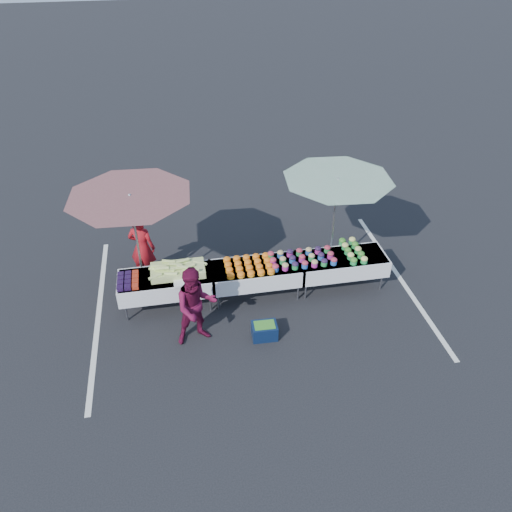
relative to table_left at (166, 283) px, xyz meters
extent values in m
plane|color=black|center=(1.80, 0.00, -0.58)|extent=(80.00, 80.00, 0.00)
cube|color=silver|center=(-1.40, 0.00, -0.58)|extent=(0.10, 5.00, 0.00)
cube|color=silver|center=(5.00, 0.00, -0.58)|extent=(0.10, 5.00, 0.00)
cube|color=white|center=(0.00, 0.00, 0.15)|extent=(1.80, 0.75, 0.04)
cube|color=white|center=(0.00, 0.00, -0.01)|extent=(1.86, 0.81, 0.36)
cylinder|color=slate|center=(-0.82, -0.29, -0.39)|extent=(0.04, 0.04, 0.39)
cylinder|color=slate|center=(-0.82, 0.29, -0.39)|extent=(0.04, 0.04, 0.39)
cylinder|color=slate|center=(0.82, -0.29, -0.39)|extent=(0.04, 0.04, 0.39)
cylinder|color=slate|center=(0.82, 0.29, -0.39)|extent=(0.04, 0.04, 0.39)
cube|color=white|center=(1.80, 0.00, 0.15)|extent=(1.80, 0.75, 0.04)
cube|color=white|center=(1.80, 0.00, -0.01)|extent=(1.86, 0.81, 0.36)
cylinder|color=slate|center=(0.98, -0.29, -0.39)|extent=(0.04, 0.04, 0.39)
cylinder|color=slate|center=(0.98, 0.29, -0.39)|extent=(0.04, 0.04, 0.39)
cylinder|color=slate|center=(2.62, -0.29, -0.39)|extent=(0.04, 0.04, 0.39)
cylinder|color=slate|center=(2.62, 0.29, -0.39)|extent=(0.04, 0.04, 0.39)
cube|color=white|center=(3.60, 0.00, 0.15)|extent=(1.80, 0.75, 0.04)
cube|color=white|center=(3.60, 0.00, -0.01)|extent=(1.86, 0.81, 0.36)
cylinder|color=slate|center=(2.78, -0.29, -0.39)|extent=(0.04, 0.04, 0.39)
cylinder|color=slate|center=(2.78, 0.29, -0.39)|extent=(0.04, 0.04, 0.39)
cylinder|color=slate|center=(4.42, -0.29, -0.39)|extent=(0.04, 0.04, 0.39)
cylinder|color=slate|center=(4.42, 0.29, -0.39)|extent=(0.04, 0.04, 0.39)
cube|color=black|center=(-0.85, -0.27, 0.21)|extent=(0.12, 0.12, 0.08)
cube|color=black|center=(-0.85, -0.13, 0.21)|extent=(0.12, 0.12, 0.08)
cube|color=black|center=(-0.85, 0.01, 0.21)|extent=(0.12, 0.12, 0.08)
cube|color=black|center=(-0.85, 0.15, 0.21)|extent=(0.12, 0.12, 0.08)
cube|color=black|center=(-0.71, -0.27, 0.21)|extent=(0.12, 0.12, 0.08)
cube|color=black|center=(-0.71, -0.13, 0.21)|extent=(0.12, 0.12, 0.08)
cube|color=black|center=(-0.71, 0.01, 0.21)|extent=(0.12, 0.12, 0.08)
cube|color=black|center=(-0.71, 0.15, 0.21)|extent=(0.12, 0.12, 0.08)
cube|color=maroon|center=(-0.57, -0.27, 0.21)|extent=(0.12, 0.12, 0.08)
cube|color=maroon|center=(-0.57, -0.13, 0.21)|extent=(0.12, 0.12, 0.08)
cube|color=maroon|center=(-0.57, 0.01, 0.21)|extent=(0.12, 0.12, 0.08)
cube|color=maroon|center=(-0.57, 0.15, 0.21)|extent=(0.12, 0.12, 0.08)
cube|color=#C8E374|center=(0.25, 0.05, 0.24)|extent=(1.05, 0.55, 0.14)
cylinder|color=#C8E374|center=(0.55, 0.20, 0.27)|extent=(0.27, 0.09, 0.10)
cylinder|color=#C8E374|center=(-0.13, 0.10, 0.34)|extent=(0.27, 0.14, 0.07)
cylinder|color=#C8E374|center=(0.36, -0.06, 0.38)|extent=(0.27, 0.14, 0.09)
cylinder|color=#C8E374|center=(-0.17, 0.08, 0.28)|extent=(0.27, 0.15, 0.10)
cylinder|color=#C8E374|center=(0.07, -0.01, 0.33)|extent=(0.27, 0.15, 0.08)
cylinder|color=#C8E374|center=(0.21, 0.09, 0.36)|extent=(0.27, 0.10, 0.10)
cylinder|color=#C8E374|center=(0.21, -0.03, 0.36)|extent=(0.27, 0.07, 0.08)
cylinder|color=#C8E374|center=(0.12, -0.13, 0.31)|extent=(0.27, 0.14, 0.09)
cylinder|color=#C8E374|center=(0.09, 0.25, 0.34)|extent=(0.27, 0.12, 0.08)
cylinder|color=#C8E374|center=(0.71, 0.14, 0.29)|extent=(0.27, 0.16, 0.08)
cylinder|color=#C8E374|center=(-0.06, 0.01, 0.34)|extent=(0.27, 0.11, 0.07)
cylinder|color=#C8E374|center=(0.16, -0.18, 0.27)|extent=(0.27, 0.10, 0.07)
cylinder|color=#C8E374|center=(0.36, 0.19, 0.35)|extent=(0.27, 0.12, 0.08)
cylinder|color=#C8E374|center=(-0.18, -0.17, 0.31)|extent=(0.27, 0.15, 0.08)
cylinder|color=#C8E374|center=(-0.09, 0.09, 0.36)|extent=(0.27, 0.10, 0.08)
cylinder|color=#C8E374|center=(0.46, 0.00, 0.32)|extent=(0.27, 0.16, 0.10)
cylinder|color=#C8E374|center=(-0.03, -0.02, 0.38)|extent=(0.27, 0.12, 0.09)
cylinder|color=#C8E374|center=(0.52, -0.18, 0.37)|extent=(0.27, 0.09, 0.07)
cylinder|color=#C8E374|center=(0.58, -0.15, 0.30)|extent=(0.27, 0.10, 0.09)
cylinder|color=#C8E374|center=(0.50, -0.09, 0.28)|extent=(0.27, 0.12, 0.09)
cylinder|color=#C8E374|center=(0.35, 0.28, 0.27)|extent=(0.27, 0.10, 0.08)
cube|color=white|center=(0.30, -0.30, 0.19)|extent=(0.30, 0.25, 0.05)
cylinder|color=orange|center=(1.25, -0.28, 0.19)|extent=(0.15, 0.15, 0.05)
ellipsoid|color=orange|center=(1.25, -0.28, 0.23)|extent=(0.15, 0.15, 0.08)
cylinder|color=orange|center=(1.25, -0.10, 0.19)|extent=(0.15, 0.15, 0.05)
ellipsoid|color=orange|center=(1.25, -0.10, 0.23)|extent=(0.15, 0.15, 0.08)
cylinder|color=orange|center=(1.25, 0.08, 0.19)|extent=(0.15, 0.15, 0.05)
ellipsoid|color=orange|center=(1.25, 0.08, 0.23)|extent=(0.15, 0.15, 0.08)
cylinder|color=orange|center=(1.25, 0.26, 0.19)|extent=(0.15, 0.15, 0.05)
ellipsoid|color=orange|center=(1.25, 0.26, 0.23)|extent=(0.15, 0.15, 0.08)
cylinder|color=orange|center=(1.45, -0.28, 0.19)|extent=(0.15, 0.15, 0.05)
ellipsoid|color=orange|center=(1.45, -0.28, 0.23)|extent=(0.15, 0.15, 0.08)
cylinder|color=orange|center=(1.45, -0.10, 0.19)|extent=(0.15, 0.15, 0.05)
ellipsoid|color=orange|center=(1.45, -0.10, 0.23)|extent=(0.15, 0.15, 0.08)
cylinder|color=orange|center=(1.45, 0.08, 0.19)|extent=(0.15, 0.15, 0.05)
ellipsoid|color=orange|center=(1.45, 0.08, 0.23)|extent=(0.15, 0.15, 0.08)
cylinder|color=orange|center=(1.45, 0.26, 0.19)|extent=(0.15, 0.15, 0.05)
ellipsoid|color=orange|center=(1.45, 0.26, 0.23)|extent=(0.15, 0.15, 0.08)
cylinder|color=orange|center=(1.65, -0.28, 0.19)|extent=(0.15, 0.15, 0.05)
ellipsoid|color=orange|center=(1.65, -0.28, 0.23)|extent=(0.15, 0.15, 0.08)
cylinder|color=orange|center=(1.65, -0.10, 0.19)|extent=(0.15, 0.15, 0.05)
ellipsoid|color=orange|center=(1.65, -0.10, 0.23)|extent=(0.15, 0.15, 0.08)
cylinder|color=orange|center=(1.65, 0.08, 0.19)|extent=(0.15, 0.15, 0.05)
ellipsoid|color=orange|center=(1.65, 0.08, 0.23)|extent=(0.15, 0.15, 0.08)
cylinder|color=orange|center=(1.65, 0.26, 0.19)|extent=(0.15, 0.15, 0.05)
ellipsoid|color=orange|center=(1.65, 0.26, 0.23)|extent=(0.15, 0.15, 0.08)
cylinder|color=orange|center=(1.85, -0.28, 0.19)|extent=(0.15, 0.15, 0.05)
ellipsoid|color=orange|center=(1.85, -0.28, 0.23)|extent=(0.15, 0.15, 0.08)
cylinder|color=orange|center=(1.85, -0.10, 0.19)|extent=(0.15, 0.15, 0.05)
ellipsoid|color=orange|center=(1.85, -0.10, 0.23)|extent=(0.15, 0.15, 0.08)
cylinder|color=orange|center=(1.85, 0.08, 0.19)|extent=(0.15, 0.15, 0.05)
ellipsoid|color=orange|center=(1.85, 0.08, 0.23)|extent=(0.15, 0.15, 0.08)
cylinder|color=orange|center=(1.85, 0.26, 0.19)|extent=(0.15, 0.15, 0.05)
ellipsoid|color=orange|center=(1.85, 0.26, 0.23)|extent=(0.15, 0.15, 0.08)
cylinder|color=orange|center=(2.05, -0.28, 0.19)|extent=(0.15, 0.15, 0.05)
ellipsoid|color=orange|center=(2.05, -0.28, 0.23)|extent=(0.15, 0.15, 0.08)
cylinder|color=orange|center=(2.05, -0.10, 0.19)|extent=(0.15, 0.15, 0.05)
ellipsoid|color=orange|center=(2.05, -0.10, 0.23)|extent=(0.15, 0.15, 0.08)
cylinder|color=orange|center=(2.05, 0.08, 0.19)|extent=(0.15, 0.15, 0.05)
ellipsoid|color=orange|center=(2.05, 0.08, 0.23)|extent=(0.15, 0.15, 0.08)
cylinder|color=orange|center=(2.05, 0.26, 0.19)|extent=(0.15, 0.15, 0.05)
ellipsoid|color=orange|center=(2.05, 0.26, 0.23)|extent=(0.15, 0.15, 0.08)
cylinder|color=#2659B4|center=(2.15, -0.22, 0.22)|extent=(0.13, 0.13, 0.10)
ellipsoid|color=#9F223E|center=(2.15, -0.22, 0.28)|extent=(0.14, 0.14, 0.10)
cylinder|color=#B4268B|center=(2.15, 0.00, 0.22)|extent=(0.13, 0.13, 0.10)
ellipsoid|color=#9F223E|center=(2.15, 0.00, 0.28)|extent=(0.14, 0.14, 0.10)
cylinder|color=#249144|center=(2.15, 0.22, 0.22)|extent=(0.13, 0.13, 0.10)
ellipsoid|color=#9F223E|center=(2.15, 0.22, 0.28)|extent=(0.14, 0.14, 0.10)
cylinder|color=#B4268B|center=(2.35, -0.22, 0.22)|extent=(0.13, 0.13, 0.10)
ellipsoid|color=tan|center=(2.35, -0.22, 0.28)|extent=(0.14, 0.14, 0.10)
cylinder|color=#249144|center=(2.35, 0.00, 0.22)|extent=(0.13, 0.13, 0.10)
ellipsoid|color=tan|center=(2.35, 0.00, 0.28)|extent=(0.14, 0.14, 0.10)
cylinder|color=#2659B4|center=(2.35, 0.22, 0.22)|extent=(0.13, 0.13, 0.10)
ellipsoid|color=tan|center=(2.35, 0.22, 0.28)|extent=(0.14, 0.14, 0.10)
cylinder|color=#249144|center=(2.55, -0.22, 0.22)|extent=(0.13, 0.13, 0.10)
ellipsoid|color=black|center=(2.55, -0.22, 0.28)|extent=(0.14, 0.14, 0.10)
cylinder|color=#2659B4|center=(2.55, 0.00, 0.22)|extent=(0.13, 0.13, 0.10)
ellipsoid|color=black|center=(2.55, 0.00, 0.28)|extent=(0.14, 0.14, 0.10)
cylinder|color=#B4268B|center=(2.55, 0.22, 0.22)|extent=(0.13, 0.13, 0.10)
ellipsoid|color=black|center=(2.55, 0.22, 0.28)|extent=(0.14, 0.14, 0.10)
cylinder|color=#2659B4|center=(2.75, -0.22, 0.22)|extent=(0.13, 0.13, 0.10)
ellipsoid|color=#9F223E|center=(2.75, -0.22, 0.28)|extent=(0.14, 0.14, 0.10)
cylinder|color=#B4268B|center=(2.75, 0.00, 0.22)|extent=(0.13, 0.13, 0.10)
ellipsoid|color=#9F223E|center=(2.75, 0.00, 0.28)|extent=(0.14, 0.14, 0.10)
cylinder|color=#249144|center=(2.75, 0.22, 0.22)|extent=(0.13, 0.13, 0.10)
ellipsoid|color=#9F223E|center=(2.75, 0.22, 0.28)|extent=(0.14, 0.14, 0.10)
cylinder|color=#B4268B|center=(2.95, -0.22, 0.22)|extent=(0.13, 0.13, 0.10)
ellipsoid|color=tan|center=(2.95, -0.22, 0.28)|extent=(0.14, 0.14, 0.10)
cylinder|color=#249144|center=(2.95, 0.00, 0.22)|extent=(0.13, 0.13, 0.10)
ellipsoid|color=tan|center=(2.95, 0.00, 0.28)|extent=(0.14, 0.14, 0.10)
cylinder|color=#2659B4|center=(2.95, 0.22, 0.22)|extent=(0.13, 0.13, 0.10)
ellipsoid|color=tan|center=(2.95, 0.22, 0.28)|extent=(0.14, 0.14, 0.10)
cylinder|color=#249144|center=(3.15, -0.22, 0.22)|extent=(0.13, 0.13, 0.10)
ellipsoid|color=black|center=(3.15, -0.22, 0.28)|extent=(0.14, 0.14, 0.10)
cylinder|color=#2659B4|center=(3.15, 0.00, 0.22)|extent=(0.13, 0.13, 0.10)
ellipsoid|color=black|center=(3.15, 0.00, 0.28)|extent=(0.14, 0.14, 0.10)
cylinder|color=#B4268B|center=(3.15, 0.22, 0.22)|extent=(0.13, 0.13, 0.10)
ellipsoid|color=black|center=(3.15, 0.22, 0.28)|extent=(0.14, 0.14, 0.10)
cylinder|color=#2659B4|center=(3.35, -0.22, 0.22)|extent=(0.13, 0.13, 0.10)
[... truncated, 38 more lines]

